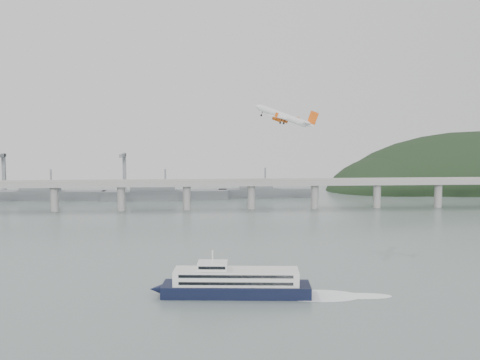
{
  "coord_description": "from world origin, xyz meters",
  "views": [
    {
      "loc": [
        -22.02,
        -231.22,
        62.1
      ],
      "look_at": [
        0.0,
        55.0,
        36.0
      ],
      "focal_mm": 42.0,
      "sensor_mm": 36.0,
      "label": 1
    }
  ],
  "objects": [
    {
      "name": "ground",
      "position": [
        0.0,
        0.0,
        0.0
      ],
      "size": [
        900.0,
        900.0,
        0.0
      ],
      "primitive_type": "plane",
      "color": "slate",
      "rests_on": "ground"
    },
    {
      "name": "ferry",
      "position": [
        -7.69,
        -26.43,
        4.65
      ],
      "size": [
        91.0,
        21.68,
        17.16
      ],
      "rotation": [
        0.0,
        0.0,
        -0.1
      ],
      "color": "black",
      "rests_on": "ground"
    },
    {
      "name": "bridge",
      "position": [
        -1.15,
        200.0,
        17.65
      ],
      "size": [
        800.0,
        22.0,
        23.9
      ],
      "color": "gray",
      "rests_on": "ground"
    },
    {
      "name": "distant_fleet",
      "position": [
        -155.36,
        265.08,
        6.22
      ],
      "size": [
        453.0,
        60.9,
        40.0
      ],
      "color": "slate",
      "rests_on": "ground"
    },
    {
      "name": "airliner",
      "position": [
        24.67,
        67.51,
        68.78
      ],
      "size": [
        33.53,
        32.17,
        15.02
      ],
      "rotation": [
        0.05,
        -0.34,
        2.62
      ],
      "color": "white",
      "rests_on": "ground"
    }
  ]
}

